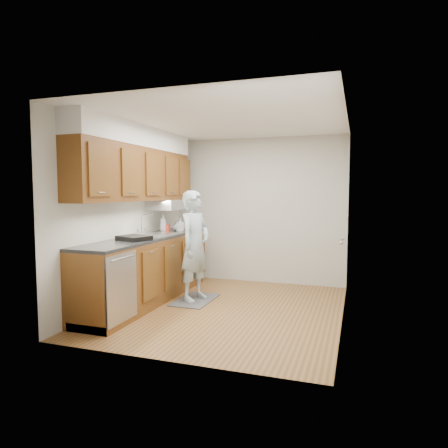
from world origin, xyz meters
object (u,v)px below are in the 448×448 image
soda_can (168,229)px  dish_rack (134,238)px  soap_bottle_a (163,223)px  soap_bottle_c (176,226)px  soap_bottle_b (180,224)px  person (195,238)px

soda_can → dish_rack: bearing=-89.3°
soap_bottle_a → soap_bottle_c: (0.14, 0.20, -0.07)m
soap_bottle_b → soda_can: size_ratio=1.63×
person → soda_can: 0.67m
soap_bottle_b → dish_rack: 1.35m
dish_rack → soap_bottle_c: bearing=112.5°
person → soap_bottle_b: person is taller
person → soap_bottle_c: size_ratio=11.57×
soap_bottle_c → soap_bottle_a: bearing=-123.8°
soda_can → soap_bottle_b: bearing=80.7°
soap_bottle_c → soda_can: bearing=-84.7°
soap_bottle_c → dish_rack: bearing=-88.0°
person → dish_rack: (-0.57, -0.70, 0.06)m
soap_bottle_b → soap_bottle_c: size_ratio=1.36×
person → soap_bottle_c: person is taller
person → dish_rack: bearing=152.7°
person → soap_bottle_a: size_ratio=6.27×
soap_bottle_b → soap_bottle_c: (-0.09, 0.04, -0.03)m
soap_bottle_a → dish_rack: (0.18, -1.19, -0.11)m
soap_bottle_b → soap_bottle_a: bearing=-144.9°
person → soap_bottle_c: bearing=54.0°
person → soap_bottle_b: 0.85m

